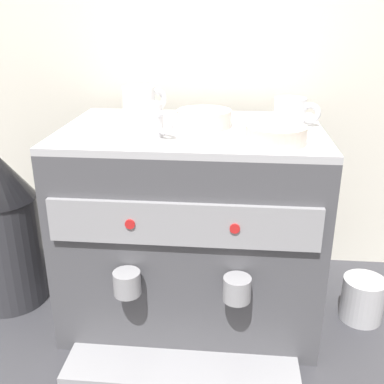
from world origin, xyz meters
TOP-DOWN VIEW (x-y plane):
  - ground_plane at (0.00, 0.00)m, footprint 4.00×4.00m
  - tiled_backsplash_wall at (0.00, 0.29)m, footprint 2.80×0.03m
  - espresso_machine at (0.00, -0.00)m, footprint 0.58×0.50m
  - ceramic_cup_0 at (-0.13, 0.09)m, footprint 0.10×0.10m
  - ceramic_cup_1 at (0.22, 0.05)m, footprint 0.11×0.07m
  - ceramic_cup_2 at (-0.08, -0.08)m, footprint 0.09×0.07m
  - ceramic_bowl_0 at (0.18, -0.11)m, footprint 0.12×0.12m
  - ceramic_bowl_1 at (0.03, 0.02)m, footprint 0.12×0.12m
  - coffee_grinder at (-0.48, -0.01)m, footprint 0.19×0.19m
  - milk_pitcher at (0.43, -0.01)m, footprint 0.10×0.10m

SIDE VIEW (x-z plane):
  - ground_plane at x=0.00m, z-range 0.00..0.00m
  - milk_pitcher at x=0.43m, z-range 0.00..0.11m
  - coffee_grinder at x=-0.48m, z-range 0.00..0.43m
  - espresso_machine at x=0.00m, z-range 0.00..0.47m
  - ceramic_bowl_0 at x=0.18m, z-range 0.48..0.51m
  - ceramic_bowl_1 at x=0.03m, z-range 0.48..0.51m
  - ceramic_cup_1 at x=0.22m, z-range 0.48..0.54m
  - ceramic_cup_2 at x=-0.08m, z-range 0.48..0.55m
  - ceramic_cup_0 at x=-0.13m, z-range 0.48..0.55m
  - tiled_backsplash_wall at x=0.00m, z-range 0.00..1.10m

